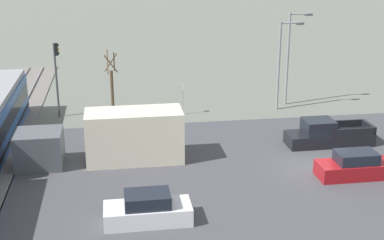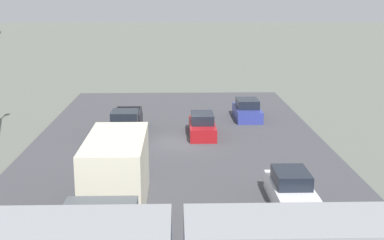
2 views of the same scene
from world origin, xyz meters
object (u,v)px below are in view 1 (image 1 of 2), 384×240
Objects in this scene: street_tree at (112,87)px; street_lamp_near_crossing at (282,59)px; no_parking_sign at (183,96)px; sedan_car_0 at (355,166)px; traffic_light_pole at (57,70)px; box_truck at (112,139)px; street_lamp_mid_block at (290,52)px; sedan_car_2 at (148,210)px; pickup_truck at (328,135)px.

street_tree is 0.74× the size of street_lamp_near_crossing.
street_lamp_near_crossing is 2.85× the size of no_parking_sign.
sedan_car_0 is at bearing -134.96° from street_tree.
traffic_light_pole is 2.32× the size of no_parking_sign.
sedan_car_0 is 0.76× the size of traffic_light_pole.
box_truck is at bearing 72.33° from sedan_car_0.
street_lamp_mid_block reaches higher than street_tree.
traffic_light_pole is 9.92m from no_parking_sign.
traffic_light_pole is 4.39m from street_tree.
street_lamp_mid_block is at bearing -84.95° from street_tree.
sedan_car_0 is (-4.43, -13.90, -0.85)m from box_truck.
pickup_truck is at bearing 124.39° from sedan_car_2.
pickup_truck is at bearing -116.57° from traffic_light_pole.
street_lamp_mid_block reaches higher than no_parking_sign.
street_lamp_near_crossing is at bearing 4.40° from pickup_truck.
street_lamp_mid_block reaches higher than box_truck.
street_lamp_near_crossing is 8.49m from no_parking_sign.
street_lamp_near_crossing is 0.93× the size of street_lamp_mid_block.
sedan_car_2 is at bearing 124.39° from pickup_truck.
street_lamp_mid_block is (15.04, -0.93, 3.74)m from sedan_car_0.
street_lamp_near_crossing is 1.76m from street_lamp_mid_block.
street_lamp_mid_block reaches higher than traffic_light_pole.
street_lamp_near_crossing is (-0.01, -13.55, 1.78)m from street_tree.
pickup_truck is 1.37× the size of sedan_car_2.
pickup_truck is at bearing -120.96° from street_tree.
street_lamp_near_crossing is (8.51, 0.65, 3.44)m from pickup_truck.
sedan_car_0 is 12.78m from sedan_car_2.
sedan_car_2 is at bearing -168.51° from box_truck.
pickup_truck is at bearing -4.83° from sedan_car_0.
sedan_car_2 is 1.69× the size of no_parking_sign.
no_parking_sign is at bearing 31.59° from sedan_car_0.
street_lamp_near_crossing is at bearing -88.00° from no_parking_sign.
sedan_car_2 is (-7.93, -1.61, -0.85)m from box_truck.
box_truck is 16.76m from street_lamp_near_crossing.
traffic_light_pole reaches higher than box_truck.
no_parking_sign is (9.02, -5.63, -0.04)m from box_truck.
pickup_truck is at bearing 177.14° from street_lamp_mid_block.
box_truck is at bearing 93.15° from pickup_truck.
street_lamp_mid_block is 3.05× the size of no_parking_sign.
sedan_car_0 is at bearing -148.41° from no_parking_sign.
street_lamp_near_crossing reaches higher than street_tree.
sedan_car_2 is at bearing -175.13° from street_tree.
box_truck is at bearing 179.12° from street_tree.
street_lamp_near_crossing is at bearing -55.80° from box_truck.
box_truck reaches higher than pickup_truck.
sedan_car_0 reaches higher than sedan_car_2.
box_truck is 14.39m from pickup_truck.
street_tree is at bearing -0.88° from box_truck.
no_parking_sign is (8.23, 8.71, 0.77)m from pickup_truck.
street_tree reaches higher than no_parking_sign.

